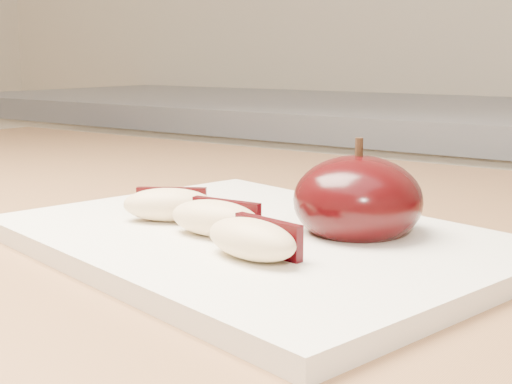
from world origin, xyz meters
The scene contains 5 objects.
cutting_board centered at (-0.04, 0.40, 0.91)m, with size 0.31×0.23×0.01m, color white.
apple_half centered at (0.01, 0.44, 0.93)m, with size 0.09×0.09×0.07m.
apple_wedge_a centered at (-0.10, 0.39, 0.92)m, with size 0.07×0.06×0.02m.
apple_wedge_b centered at (-0.05, 0.38, 0.92)m, with size 0.06×0.03×0.02m.
apple_wedge_c centered at (0.00, 0.35, 0.92)m, with size 0.07×0.04×0.02m.
Camera 1 is at (0.21, 0.05, 1.02)m, focal length 50.00 mm.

